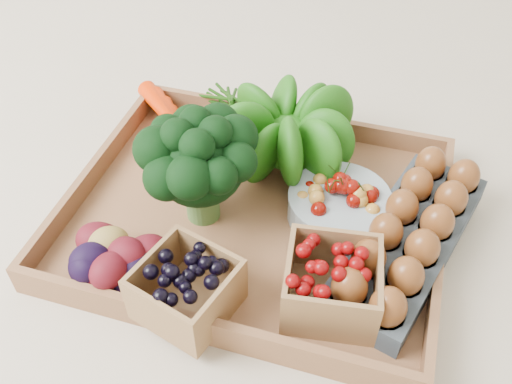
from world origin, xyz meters
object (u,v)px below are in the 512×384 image
(tray, at_px, (256,216))
(cherry_bowl, at_px, (339,206))
(broccoli, at_px, (201,183))
(egg_carton, at_px, (407,243))

(tray, distance_m, cherry_bowl, 0.13)
(broccoli, relative_size, cherry_bowl, 1.08)
(tray, bearing_deg, broccoli, -161.43)
(broccoli, height_order, cherry_bowl, broccoli)
(broccoli, xyz_separation_m, cherry_bowl, (0.19, 0.06, -0.04))
(tray, xyz_separation_m, broccoli, (-0.08, -0.03, 0.07))
(tray, height_order, egg_carton, egg_carton)
(tray, bearing_deg, cherry_bowl, 15.12)
(broccoli, bearing_deg, cherry_bowl, 16.46)
(cherry_bowl, height_order, egg_carton, cherry_bowl)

